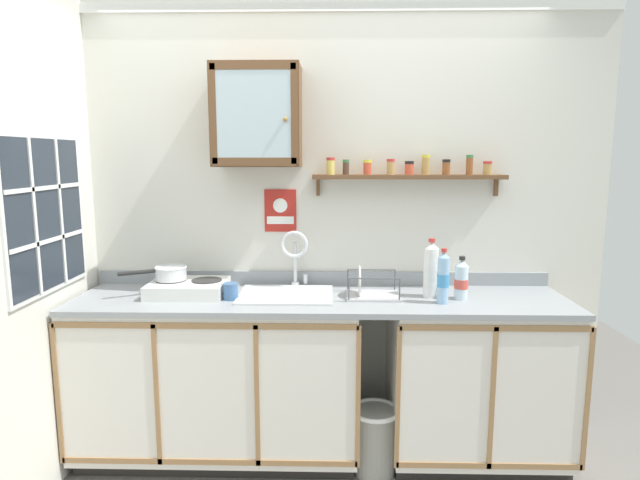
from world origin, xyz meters
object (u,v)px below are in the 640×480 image
(saucepan, at_px, (170,273))
(dish_rack, at_px, (370,292))
(hot_plate_stove, at_px, (188,288))
(bottle_water_blue_1, at_px, (443,278))
(trash_bin, at_px, (375,438))
(sink, at_px, (287,300))
(warning_sign, at_px, (280,211))
(mug, at_px, (230,291))
(bottle_water_clear_0, at_px, (461,280))
(bottle_opaque_white_2, at_px, (431,270))
(wall_cabinet, at_px, (257,116))

(saucepan, xyz_separation_m, dish_rack, (1.11, -0.04, -0.09))
(hot_plate_stove, bearing_deg, dish_rack, -1.12)
(bottle_water_blue_1, height_order, trash_bin, bottle_water_blue_1)
(sink, height_order, trash_bin, sink)
(saucepan, bearing_deg, warning_sign, 21.59)
(mug, xyz_separation_m, trash_bin, (0.78, -0.09, -0.79))
(dish_rack, height_order, mug, dish_rack)
(bottle_water_clear_0, distance_m, trash_bin, 0.97)
(saucepan, relative_size, bottle_water_clear_0, 1.45)
(saucepan, height_order, trash_bin, saucepan)
(bottle_water_clear_0, height_order, dish_rack, bottle_water_clear_0)
(bottle_water_blue_1, bearing_deg, sink, 170.12)
(trash_bin, bearing_deg, hot_plate_stove, 170.02)
(bottle_opaque_white_2, xyz_separation_m, trash_bin, (-0.30, -0.17, -0.89))
(sink, relative_size, hot_plate_stove, 1.24)
(saucepan, xyz_separation_m, bottle_opaque_white_2, (1.44, -0.03, 0.03))
(dish_rack, bearing_deg, bottle_water_blue_1, -17.88)
(bottle_water_clear_0, distance_m, bottle_water_blue_1, 0.15)
(saucepan, xyz_separation_m, bottle_water_blue_1, (1.48, -0.16, 0.01))
(sink, bearing_deg, wall_cabinet, 144.05)
(bottle_opaque_white_2, height_order, warning_sign, warning_sign)
(wall_cabinet, relative_size, warning_sign, 2.20)
(bottle_water_clear_0, relative_size, warning_sign, 0.94)
(sink, xyz_separation_m, hot_plate_stove, (-0.55, -0.01, 0.06))
(hot_plate_stove, relative_size, bottle_water_blue_1, 1.43)
(hot_plate_stove, height_order, trash_bin, hot_plate_stove)
(bottle_water_clear_0, bearing_deg, hot_plate_stove, 177.96)
(bottle_opaque_white_2, bearing_deg, trash_bin, -150.96)
(sink, distance_m, bottle_water_clear_0, 0.96)
(bottle_water_clear_0, height_order, warning_sign, warning_sign)
(sink, distance_m, warning_sign, 0.54)
(sink, bearing_deg, bottle_water_clear_0, -3.53)
(sink, distance_m, mug, 0.32)
(sink, distance_m, wall_cabinet, 1.03)
(saucepan, height_order, mug, saucepan)
(sink, bearing_deg, trash_bin, -21.11)
(bottle_water_blue_1, relative_size, dish_rack, 1.01)
(hot_plate_stove, distance_m, bottle_water_clear_0, 1.50)
(bottle_water_blue_1, distance_m, wall_cabinet, 1.33)
(sink, xyz_separation_m, bottle_water_blue_1, (0.83, -0.14, 0.16))
(sink, height_order, warning_sign, warning_sign)
(bottle_water_clear_0, bearing_deg, wall_cabinet, 170.91)
(bottle_water_clear_0, bearing_deg, trash_bin, -164.40)
(saucepan, distance_m, warning_sign, 0.72)
(bottle_water_blue_1, xyz_separation_m, dish_rack, (-0.37, 0.12, -0.11))
(dish_rack, distance_m, trash_bin, 0.79)
(saucepan, height_order, warning_sign, warning_sign)
(mug, bearing_deg, dish_rack, 5.35)
(bottle_water_blue_1, height_order, bottle_opaque_white_2, bottle_opaque_white_2)
(bottle_opaque_white_2, xyz_separation_m, warning_sign, (-0.84, 0.27, 0.29))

